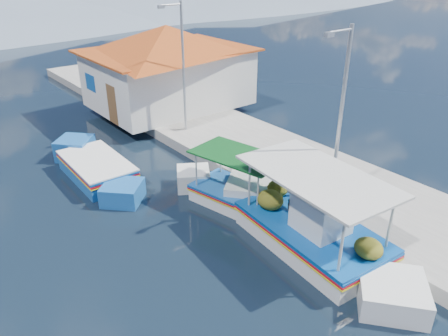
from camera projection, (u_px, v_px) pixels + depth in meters
ground at (275, 305)px, 11.47m from camera, size 160.00×160.00×0.00m
quay at (276, 161)px, 18.86m from camera, size 5.00×44.00×0.50m
bollards at (251, 172)px, 16.98m from camera, size 0.20×17.20×0.30m
main_caique at (309, 230)px, 13.60m from camera, size 3.00×8.57×2.83m
caique_green_canopy at (236, 196)px, 15.97m from camera, size 2.64×5.88×2.25m
caique_blue_hull at (96, 170)px, 17.91m from camera, size 2.10×6.79×1.21m
harbor_building at (168, 64)px, 24.22m from camera, size 10.49×10.49×4.40m
lamp_post_near at (340, 112)px, 13.68m from camera, size 1.21×0.14×6.00m
lamp_post_far at (181, 62)px, 20.00m from camera, size 1.21×0.14×6.00m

